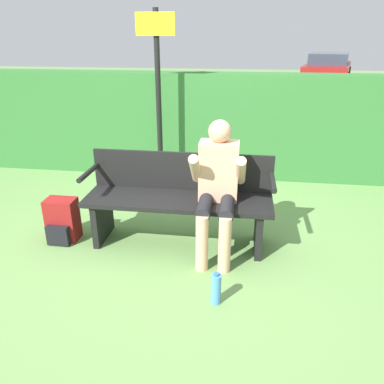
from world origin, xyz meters
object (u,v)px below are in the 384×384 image
at_px(water_bottle, 216,289).
at_px(signpost, 158,88).
at_px(person_seated, 218,183).
at_px(backpack, 62,221).
at_px(park_bench, 179,198).
at_px(parked_car, 328,68).

height_order(water_bottle, signpost, signpost).
height_order(person_seated, backpack, person_seated).
height_order(park_bench, backpack, park_bench).
xyz_separation_m(park_bench, water_bottle, (0.44, -0.92, -0.34)).
bearing_deg(parked_car, park_bench, 178.57).
bearing_deg(water_bottle, signpost, 111.74).
distance_m(person_seated, backpack, 1.64).
height_order(person_seated, signpost, signpost).
height_order(park_bench, person_seated, person_seated).
xyz_separation_m(park_bench, parked_car, (4.02, 14.09, 0.11)).
bearing_deg(person_seated, park_bench, 161.04).
bearing_deg(signpost, water_bottle, -68.26).
bearing_deg(signpost, person_seated, -61.02).
relative_size(water_bottle, signpost, 0.12).
height_order(backpack, parked_car, parked_car).
bearing_deg(parked_car, signpost, 174.69).
bearing_deg(park_bench, signpost, 109.14).
height_order(backpack, signpost, signpost).
relative_size(park_bench, parked_car, 0.38).
bearing_deg(backpack, signpost, 68.04).
bearing_deg(signpost, backpack, -111.96).
height_order(signpost, parked_car, signpost).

